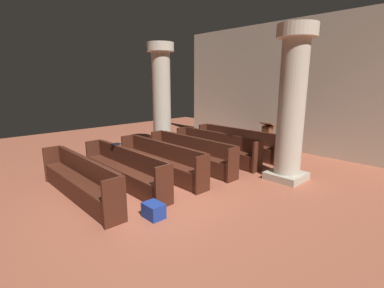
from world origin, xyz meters
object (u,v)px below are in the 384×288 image
Objects in this scene: pillar_far_side at (162,96)px; lectern at (267,140)px; kneeler_box_blue at (154,210)px; pew_row_0 at (237,141)px; pew_row_5 at (79,178)px; pew_row_1 at (216,146)px; pew_row_4 at (124,167)px; hymn_book at (116,144)px; pew_row_3 at (161,159)px; pillar_aisle_side at (292,103)px; pew_row_2 at (191,152)px.

pillar_far_side is 3.46× the size of lectern.
lectern reaches higher than kneeler_box_blue.
pew_row_0 is 1.00× the size of pew_row_5.
pew_row_1 is 2.08m from lectern.
lectern is at bearing 83.60° from pew_row_4.
pew_row_5 is at bearing -90.00° from pew_row_1.
lectern is 5.80m from kneeler_box_blue.
pew_row_3 is at bearing 51.54° from hymn_book.
pillar_aisle_side reaches higher than kneeler_box_blue.
pew_row_3 is 2.38m from kneeler_box_blue.
pew_row_0 and pew_row_3 have the same top height.
pew_row_3 is 1.00× the size of pew_row_4.
hymn_book is at bearing -103.07° from pew_row_1.
pew_row_5 is (0.00, -3.23, 0.00)m from pew_row_2.
pew_row_4 reaches higher than kneeler_box_blue.
pew_row_4 is (0.00, -3.23, 0.00)m from pew_row_1.
pew_row_4 is 1.88m from kneeler_box_blue.
lectern reaches higher than pew_row_2.
pillar_far_side is at bearing 141.78° from pew_row_3.
pillar_aisle_side is at bearing 60.87° from pew_row_5.
pew_row_1 is at bearing 90.00° from pew_row_2.
pew_row_3 is at bearing -90.00° from pew_row_2.
pillar_aisle_side is (2.42, 1.11, 1.48)m from pew_row_2.
pew_row_1 is at bearing 90.00° from pew_row_5.
pew_row_3 is at bearing -90.00° from pew_row_1.
pillar_aisle_side is 1.00× the size of pillar_far_side.
pew_row_2 is 1.08m from pew_row_3.
pew_row_4 is at bearing -90.00° from pew_row_1.
pillar_aisle_side and pillar_far_side have the same top height.
lectern is (-1.83, 1.96, -1.49)m from pillar_aisle_side.
pew_row_4 is at bearing -96.40° from lectern.
lectern is (0.59, 3.07, -0.01)m from pew_row_2.
pew_row_3 is 2.15m from pew_row_5.
pew_row_0 is 8.25× the size of kneeler_box_blue.
hymn_book is 2.68m from kneeler_box_blue.
hymn_book is (-0.71, -4.12, 0.42)m from pew_row_0.
pew_row_2 is 3.04m from pillar_aisle_side.
pew_row_3 and pew_row_5 have the same top height.
pew_row_2 is 8.25× the size of kneeler_box_blue.
pew_row_0 is at bearing 90.00° from pew_row_5.
pew_row_4 is at bearing -126.54° from pillar_aisle_side.
pew_row_5 is (0.00, -5.38, 0.00)m from pew_row_0.
pew_row_5 is (0.00, -4.30, 0.00)m from pew_row_1.
pew_row_1 is 1.08m from pew_row_2.
lectern is (0.59, 5.22, -0.01)m from pew_row_4.
pew_row_5 is (0.00, -1.08, 0.00)m from pew_row_4.
pew_row_2 is 0.86× the size of pillar_far_side.
pillar_aisle_side is at bearing 3.85° from pillar_far_side.
pew_row_4 is at bearing 90.00° from pew_row_5.
pillar_aisle_side is 4.80m from pillar_far_side.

